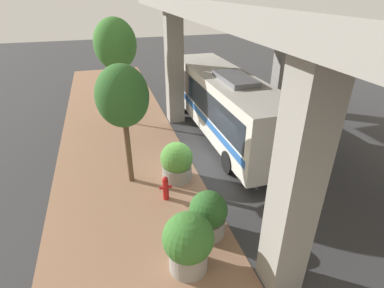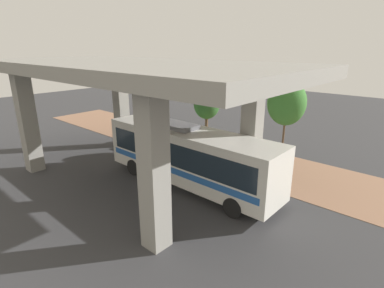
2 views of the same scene
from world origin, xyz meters
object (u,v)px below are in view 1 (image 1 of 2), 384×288
street_tree_far (115,44)px  planter_back (208,214)px  bus (225,101)px  fire_hydrant (166,188)px  planter_middle (177,162)px  planter_front (188,243)px  street_tree_near (122,97)px

street_tree_far → planter_back: bearing=-79.7°
planter_back → street_tree_far: 10.83m
bus → street_tree_far: street_tree_far is taller
bus → planter_back: 7.63m
fire_hydrant → bus: bearing=48.0°
planter_middle → street_tree_far: size_ratio=0.29×
planter_front → planter_back: bearing=49.3°
planter_middle → street_tree_near: bearing=166.8°
fire_hydrant → planter_back: 2.34m
street_tree_near → planter_back: bearing=-61.1°
fire_hydrant → street_tree_far: 8.87m
planter_front → planter_middle: 4.54m
fire_hydrant → planter_front: planter_front is taller
bus → fire_hydrant: (-4.21, -4.68, -1.41)m
planter_front → planter_back: size_ratio=1.19×
planter_back → bus: bearing=64.4°
bus → planter_back: bearing=-115.6°
fire_hydrant → planter_back: (0.94, -2.13, 0.26)m
fire_hydrant → street_tree_near: size_ratio=0.21×
planter_middle → street_tree_far: street_tree_far is taller
bus → street_tree_near: bearing=-150.2°
bus → street_tree_near: street_tree_near is taller
planter_middle → street_tree_near: 3.42m
planter_back → street_tree_far: size_ratio=0.27×
planter_front → planter_back: (1.00, 1.16, -0.21)m
street_tree_near → street_tree_far: street_tree_far is taller
planter_back → street_tree_near: 5.16m
bus → street_tree_far: bearing=147.8°
planter_back → street_tree_near: bearing=118.9°
planter_front → planter_middle: bearing=80.0°
planter_front → street_tree_near: bearing=102.3°
street_tree_near → fire_hydrant: bearing=-55.3°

